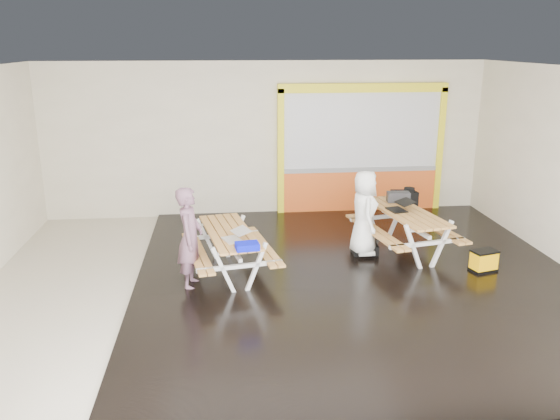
{
  "coord_description": "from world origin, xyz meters",
  "views": [
    {
      "loc": [
        -1.01,
        -8.82,
        3.91
      ],
      "look_at": [
        0.0,
        0.9,
        1.0
      ],
      "focal_mm": 36.51,
      "sensor_mm": 36.0,
      "label": 1
    }
  ],
  "objects": [
    {
      "name": "room",
      "position": [
        0.0,
        0.0,
        1.75
      ],
      "size": [
        10.02,
        8.02,
        3.52
      ],
      "color": "beige",
      "rests_on": "ground"
    },
    {
      "name": "deck",
      "position": [
        1.25,
        0.0,
        0.03
      ],
      "size": [
        7.5,
        7.98,
        0.05
      ],
      "primitive_type": "cube",
      "color": "black",
      "rests_on": "room"
    },
    {
      "name": "kiosk",
      "position": [
        2.2,
        3.93,
        1.44
      ],
      "size": [
        3.88,
        0.16,
        3.0
      ],
      "color": "orange",
      "rests_on": "room"
    },
    {
      "name": "picnic_table_left",
      "position": [
        -0.92,
        0.36,
        0.62
      ],
      "size": [
        1.73,
        2.26,
        0.82
      ],
      "color": "#BE8746",
      "rests_on": "deck"
    },
    {
      "name": "picnic_table_right",
      "position": [
        2.38,
        1.06,
        0.66
      ],
      "size": [
        1.86,
        2.41,
        0.87
      ],
      "color": "#BE8746",
      "rests_on": "deck"
    },
    {
      "name": "person_left",
      "position": [
        -1.56,
        -0.05,
        0.85
      ],
      "size": [
        0.49,
        0.67,
        1.7
      ],
      "primitive_type": "imported",
      "rotation": [
        0.0,
        0.0,
        1.42
      ],
      "color": "#6E4B5E",
      "rests_on": "deck"
    },
    {
      "name": "person_right",
      "position": [
        1.55,
        0.91,
        0.9
      ],
      "size": [
        0.51,
        0.77,
        1.56
      ],
      "primitive_type": "imported",
      "rotation": [
        0.0,
        0.0,
        1.55
      ],
      "color": "white",
      "rests_on": "deck"
    },
    {
      "name": "laptop_left",
      "position": [
        -0.83,
        -0.09,
        0.87
      ],
      "size": [
        0.51,
        0.49,
        0.17
      ],
      "color": "silver",
      "rests_on": "picnic_table_left"
    },
    {
      "name": "laptop_right",
      "position": [
        2.28,
        1.12,
        0.92
      ],
      "size": [
        0.52,
        0.48,
        0.19
      ],
      "color": "black",
      "rests_on": "picnic_table_right"
    },
    {
      "name": "blue_pouch",
      "position": [
        -0.66,
        -0.55,
        0.87
      ],
      "size": [
        0.39,
        0.3,
        0.1
      ],
      "primitive_type": "cube",
      "rotation": [
        0.0,
        0.0,
        0.13
      ],
      "color": "#060DD0",
      "rests_on": "picnic_table_left"
    },
    {
      "name": "toolbox",
      "position": [
        2.43,
        1.69,
        0.96
      ],
      "size": [
        0.45,
        0.26,
        0.25
      ],
      "color": "black",
      "rests_on": "picnic_table_right"
    },
    {
      "name": "backpack",
      "position": [
        2.74,
        1.97,
        0.78
      ],
      "size": [
        0.36,
        0.25,
        0.56
      ],
      "color": "black",
      "rests_on": "picnic_table_right"
    },
    {
      "name": "dark_case",
      "position": [
        1.62,
        1.05,
        0.14
      ],
      "size": [
        0.49,
        0.37,
        0.18
      ],
      "primitive_type": "cube",
      "rotation": [
        0.0,
        0.0,
        -0.04
      ],
      "color": "black",
      "rests_on": "deck"
    },
    {
      "name": "fluke_bag",
      "position": [
        3.48,
        0.01,
        0.23
      ],
      "size": [
        0.5,
        0.39,
        0.38
      ],
      "color": "black",
      "rests_on": "deck"
    }
  ]
}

